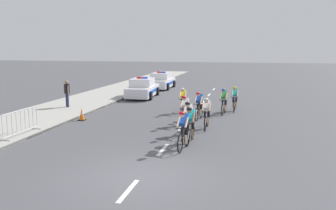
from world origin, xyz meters
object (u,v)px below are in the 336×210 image
(cyclist_eighth, at_px, (224,101))
(spectator_middle, at_px, (67,92))
(crowd_barrier_front, at_px, (21,123))
(cyclist_fourth, at_px, (207,113))
(cyclist_ninth, at_px, (235,98))
(cyclist_third, at_px, (188,117))
(traffic_cone_near, at_px, (82,115))
(cyclist_sixth, at_px, (199,105))
(cyclist_fifth, at_px, (185,110))
(police_car_nearest, at_px, (143,89))
(cyclist_second, at_px, (190,124))
(police_car_second, at_px, (162,81))
(cyclist_lead, at_px, (184,129))
(cyclist_seventh, at_px, (183,100))

(cyclist_eighth, bearing_deg, spectator_middle, -178.27)
(crowd_barrier_front, height_order, spectator_middle, spectator_middle)
(cyclist_fourth, distance_m, cyclist_ninth, 5.25)
(cyclist_third, bearing_deg, cyclist_ninth, 74.65)
(traffic_cone_near, bearing_deg, cyclist_sixth, 14.81)
(cyclist_fifth, xyz_separation_m, cyclist_ninth, (2.24, 4.58, 0.00))
(crowd_barrier_front, bearing_deg, police_car_nearest, 83.10)
(cyclist_eighth, height_order, cyclist_ninth, same)
(cyclist_second, relative_size, cyclist_third, 1.00)
(cyclist_fifth, distance_m, police_car_second, 15.91)
(cyclist_lead, relative_size, cyclist_third, 1.00)
(police_car_second, height_order, traffic_cone_near, police_car_second)
(cyclist_third, relative_size, cyclist_eighth, 1.00)
(cyclist_seventh, xyz_separation_m, crowd_barrier_front, (-5.79, -7.19, -0.14))
(cyclist_ninth, bearing_deg, cyclist_eighth, -114.45)
(cyclist_seventh, bearing_deg, cyclist_fifth, -77.80)
(cyclist_second, bearing_deg, cyclist_eighth, 82.16)
(cyclist_lead, distance_m, crowd_barrier_front, 7.18)
(police_car_nearest, height_order, crowd_barrier_front, police_car_nearest)
(cyclist_lead, xyz_separation_m, cyclist_eighth, (1.00, 7.50, 0.00))
(cyclist_seventh, bearing_deg, cyclist_lead, -79.43)
(cyclist_lead, relative_size, police_car_second, 0.39)
(police_car_second, bearing_deg, cyclist_eighth, -60.70)
(cyclist_eighth, bearing_deg, cyclist_seventh, -178.55)
(cyclist_second, distance_m, cyclist_eighth, 6.60)
(cyclist_third, bearing_deg, spectator_middle, 150.12)
(cyclist_fourth, height_order, cyclist_seventh, same)
(cyclist_seventh, bearing_deg, police_car_second, 109.64)
(cyclist_fourth, bearing_deg, crowd_barrier_front, -156.21)
(cyclist_third, height_order, crowd_barrier_front, cyclist_third)
(cyclist_third, height_order, cyclist_seventh, same)
(cyclist_fourth, distance_m, crowd_barrier_front, 8.33)
(cyclist_third, relative_size, traffic_cone_near, 2.69)
(cyclist_fourth, relative_size, cyclist_fifth, 1.00)
(cyclist_lead, relative_size, spectator_middle, 1.03)
(cyclist_third, xyz_separation_m, cyclist_fourth, (0.66, 1.32, 0.00))
(cyclist_second, distance_m, cyclist_sixth, 4.77)
(crowd_barrier_front, bearing_deg, police_car_second, 85.31)
(traffic_cone_near, bearing_deg, cyclist_ninth, 30.58)
(cyclist_fifth, xyz_separation_m, spectator_middle, (-8.08, 3.05, 0.30))
(cyclist_fourth, relative_size, traffic_cone_near, 2.69)
(cyclist_third, bearing_deg, cyclist_fifth, 104.18)
(cyclist_eighth, distance_m, cyclist_ninth, 1.36)
(cyclist_fifth, relative_size, traffic_cone_near, 2.69)
(cyclist_sixth, height_order, police_car_second, police_car_second)
(crowd_barrier_front, bearing_deg, cyclist_sixth, 38.15)
(cyclist_second, relative_size, spectator_middle, 1.03)
(cyclist_fifth, bearing_deg, cyclist_lead, -80.73)
(cyclist_fifth, relative_size, police_car_second, 0.39)
(cyclist_seventh, bearing_deg, cyclist_third, -77.08)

